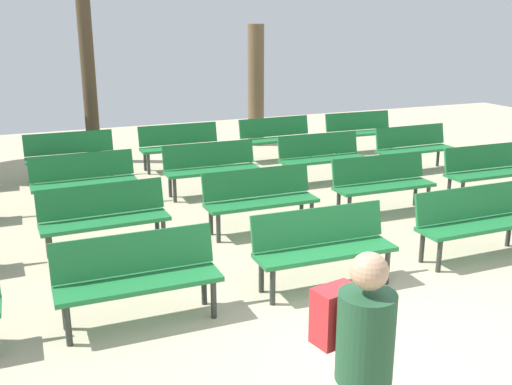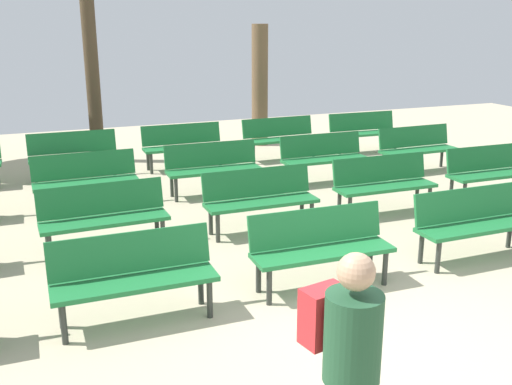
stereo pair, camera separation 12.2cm
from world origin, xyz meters
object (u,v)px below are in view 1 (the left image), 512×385
(bench_r0_c1, at_px, (137,273))
(tree_1, at_px, (89,83))
(visitor_with_backpack, at_px, (360,363))
(bench_r0_c3, at_px, (474,218))
(bench_r0_c2, at_px, (323,243))
(bench_r2_c2, at_px, (211,165))
(bench_r1_c4, at_px, (488,168))
(bench_r3_c3, at_px, (276,136))
(bench_r1_c2, at_px, (260,196))
(bench_r2_c3, at_px, (321,155))
(bench_r3_c4, at_px, (360,129))
(bench_r1_c1, at_px, (104,215))
(bench_r2_c4, at_px, (414,145))
(bench_r1_c3, at_px, (382,181))
(bench_r3_c1, at_px, (70,153))
(tree_0, at_px, (256,86))
(bench_r2_c1, at_px, (84,178))
(bench_r3_c2, at_px, (180,144))

(bench_r0_c1, distance_m, tree_1, 7.31)
(visitor_with_backpack, bearing_deg, bench_r0_c3, -152.31)
(bench_r0_c2, height_order, bench_r2_c2, same)
(bench_r1_c4, xyz_separation_m, bench_r3_c3, (-2.07, 3.95, 0.00))
(bench_r1_c2, height_order, bench_r2_c3, same)
(bench_r3_c4, bearing_deg, bench_r1_c4, -87.89)
(bench_r0_c2, relative_size, visitor_with_backpack, 0.98)
(bench_r1_c1, bearing_deg, bench_r0_c2, -44.83)
(bench_r1_c2, distance_m, bench_r2_c4, 4.60)
(bench_r1_c3, bearing_deg, bench_r3_c4, 63.24)
(bench_r1_c3, height_order, tree_1, tree_1)
(bench_r2_c3, distance_m, bench_r3_c1, 4.63)
(bench_r2_c3, xyz_separation_m, bench_r3_c1, (-4.22, 1.91, 0.00))
(bench_r1_c3, distance_m, tree_0, 5.60)
(bench_r0_c1, height_order, visitor_with_backpack, visitor_with_backpack)
(bench_r2_c4, xyz_separation_m, bench_r3_c1, (-6.30, 1.89, 0.00))
(bench_r1_c2, bearing_deg, bench_r3_c4, 44.00)
(bench_r0_c2, relative_size, tree_0, 0.58)
(bench_r1_c2, distance_m, bench_r2_c1, 2.92)
(bench_r2_c2, bearing_deg, bench_r1_c1, -135.46)
(visitor_with_backpack, bearing_deg, bench_r2_c4, -140.59)
(bench_r3_c3, xyz_separation_m, bench_r3_c4, (2.04, -0.04, 0.00))
(bench_r1_c3, distance_m, tree_1, 6.44)
(bench_r2_c4, xyz_separation_m, bench_r3_c4, (-0.02, 1.91, 0.00))
(bench_r0_c2, bearing_deg, bench_r3_c2, 91.28)
(bench_r2_c2, xyz_separation_m, visitor_with_backpack, (-1.30, -6.70, 0.43))
(bench_r1_c1, bearing_deg, bench_r1_c2, -1.98)
(bench_r3_c2, bearing_deg, bench_r0_c2, -89.76)
(bench_r2_c1, distance_m, bench_r2_c3, 4.21)
(bench_r2_c3, relative_size, tree_0, 0.58)
(bench_r1_c4, xyz_separation_m, tree_1, (-5.70, 5.23, 1.12))
(bench_r2_c4, distance_m, bench_r3_c2, 4.61)
(bench_r3_c4, height_order, tree_0, tree_0)
(bench_r0_c1, xyz_separation_m, bench_r1_c4, (6.27, 1.98, 0.00))
(bench_r0_c3, relative_size, bench_r1_c3, 1.00)
(bench_r2_c4, distance_m, tree_1, 6.64)
(bench_r1_c3, xyz_separation_m, bench_r3_c3, (0.01, 3.94, 0.00))
(bench_r2_c3, bearing_deg, tree_1, 138.68)
(bench_r0_c2, bearing_deg, bench_r1_c2, 89.52)
(bench_r1_c4, xyz_separation_m, tree_0, (-1.89, 5.54, 0.89))
(bench_r2_c1, height_order, bench_r3_c2, same)
(bench_r1_c1, relative_size, bench_r2_c1, 1.01)
(bench_r2_c3, bearing_deg, bench_r1_c1, -154.11)
(bench_r2_c2, height_order, bench_r3_c2, same)
(bench_r0_c1, relative_size, bench_r3_c2, 1.00)
(bench_r3_c2, bearing_deg, bench_r1_c4, -42.74)
(bench_r2_c3, xyz_separation_m, tree_0, (0.20, 3.57, 0.89))
(bench_r2_c2, bearing_deg, bench_r3_c1, 138.86)
(bench_r1_c4, relative_size, bench_r2_c2, 1.00)
(visitor_with_backpack, bearing_deg, bench_r3_c2, -109.95)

